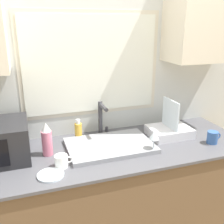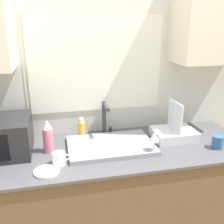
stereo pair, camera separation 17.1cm
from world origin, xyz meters
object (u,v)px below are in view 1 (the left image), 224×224
(faucet, at_px, (102,117))
(spray_bottle, at_px, (47,140))
(soap_bottle, at_px, (78,130))
(mug_near_sink, at_px, (62,161))
(dish_rack, at_px, (169,130))
(wine_glass, at_px, (154,136))

(faucet, bearing_deg, spray_bottle, -157.68)
(faucet, distance_m, soap_bottle, 0.20)
(soap_bottle, height_order, mug_near_sink, soap_bottle)
(dish_rack, bearing_deg, mug_near_sink, -166.73)
(wine_glass, bearing_deg, soap_bottle, 138.78)
(faucet, relative_size, soap_bottle, 1.75)
(dish_rack, distance_m, mug_near_sink, 0.88)
(mug_near_sink, bearing_deg, dish_rack, 13.27)
(faucet, height_order, spray_bottle, faucet)
(faucet, relative_size, spray_bottle, 1.20)
(soap_bottle, height_order, wine_glass, wine_glass)
(soap_bottle, xyz_separation_m, wine_glass, (0.43, -0.38, 0.05))
(faucet, height_order, mug_near_sink, faucet)
(spray_bottle, height_order, mug_near_sink, spray_bottle)
(dish_rack, xyz_separation_m, spray_bottle, (-0.92, -0.01, 0.06))
(faucet, xyz_separation_m, dish_rack, (0.50, -0.16, -0.11))
(faucet, height_order, soap_bottle, faucet)
(faucet, xyz_separation_m, soap_bottle, (-0.18, 0.01, -0.09))
(spray_bottle, bearing_deg, mug_near_sink, -71.78)
(faucet, xyz_separation_m, mug_near_sink, (-0.36, -0.37, -0.12))
(soap_bottle, bearing_deg, wine_glass, -41.22)
(dish_rack, relative_size, soap_bottle, 2.03)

